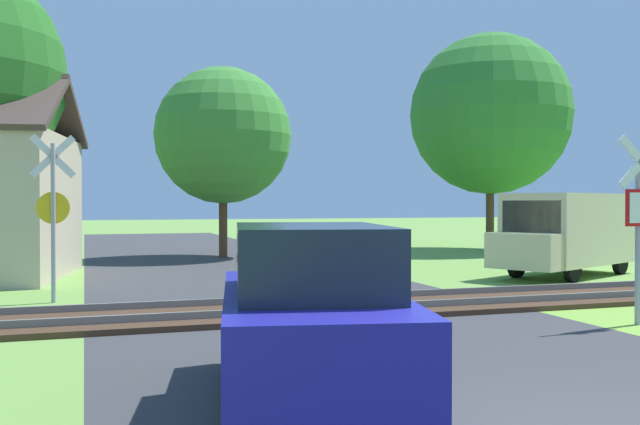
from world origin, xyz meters
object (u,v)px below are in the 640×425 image
crossing_sign_far (53,206)px  parked_car (309,316)px  stop_sign_near (640,217)px  tree_far (490,114)px  tree_center (223,136)px  mail_truck (567,231)px

crossing_sign_far → parked_car: size_ratio=0.79×
stop_sign_near → tree_far: bearing=-112.6°
stop_sign_near → crossing_sign_far: (-9.15, 5.81, 0.16)m
tree_far → tree_center: bearing=-177.8°
crossing_sign_far → tree_center: bearing=58.2°
crossing_sign_far → tree_far: size_ratio=0.37×
mail_truck → stop_sign_near: bearing=124.6°
stop_sign_near → crossing_sign_far: bearing=-30.6°
tree_center → mail_truck: 12.61m
stop_sign_near → crossing_sign_far: 10.84m
crossing_sign_far → mail_truck: size_ratio=0.64×
tree_center → stop_sign_near: bearing=-77.1°
crossing_sign_far → tree_center: (5.39, 10.57, 2.50)m
stop_sign_near → tree_far: 18.88m
tree_center → crossing_sign_far: bearing=-117.0°
stop_sign_near → tree_center: tree_center is taller
tree_center → parked_car: bearing=-98.1°
tree_far → parked_car: size_ratio=2.14×
mail_truck → parked_car: 14.05m
crossing_sign_far → tree_center: 12.12m
tree_center → mail_truck: size_ratio=1.33×
tree_center → parked_car: 19.62m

